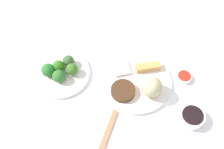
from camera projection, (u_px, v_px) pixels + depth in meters
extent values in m
cube|color=white|center=(130.00, 82.00, 1.07)|extent=(2.20, 2.20, 0.02)
cylinder|color=white|center=(135.00, 81.00, 1.05)|extent=(0.29, 0.29, 0.02)
sphere|color=#BFB486|center=(151.00, 87.00, 0.98)|extent=(0.08, 0.08, 0.08)
cube|color=tan|center=(148.00, 67.00, 1.06)|extent=(0.10, 0.04, 0.03)
cube|color=beige|center=(122.00, 69.00, 1.07)|extent=(0.08, 0.08, 0.01)
cylinder|color=#442A16|center=(123.00, 91.00, 1.01)|extent=(0.10, 0.10, 0.02)
cylinder|color=white|center=(62.00, 74.00, 1.07)|extent=(0.23, 0.23, 0.01)
sphere|color=#2F701A|center=(58.00, 66.00, 1.06)|extent=(0.05, 0.05, 0.05)
sphere|color=#2F6D29|center=(59.00, 76.00, 1.03)|extent=(0.05, 0.05, 0.05)
sphere|color=#396C23|center=(72.00, 69.00, 1.05)|extent=(0.05, 0.05, 0.05)
sphere|color=#3B5D34|center=(68.00, 61.00, 1.07)|extent=(0.05, 0.05, 0.05)
sphere|color=#266E2A|center=(48.00, 70.00, 1.04)|extent=(0.05, 0.05, 0.05)
cylinder|color=white|center=(191.00, 117.00, 0.96)|extent=(0.09, 0.09, 0.04)
cylinder|color=black|center=(193.00, 115.00, 0.94)|extent=(0.08, 0.08, 0.00)
cylinder|color=white|center=(184.00, 78.00, 1.06)|extent=(0.06, 0.06, 0.02)
cylinder|color=red|center=(185.00, 76.00, 1.05)|extent=(0.05, 0.05, 0.00)
cube|color=#AF744F|center=(106.00, 137.00, 0.94)|extent=(0.10, 0.21, 0.01)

